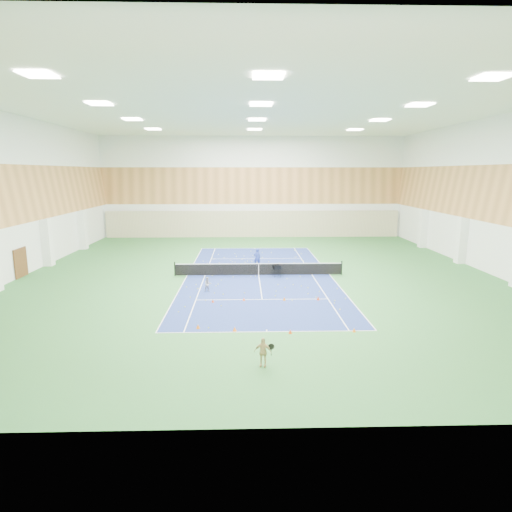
# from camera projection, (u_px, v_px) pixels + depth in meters

# --- Properties ---
(ground) EXTENTS (40.00, 40.00, 0.00)m
(ground) POSITION_uv_depth(u_px,v_px,m) (259.00, 275.00, 32.83)
(ground) COLOR #2D6930
(ground) RESTS_ON ground
(room_shell) EXTENTS (36.00, 40.00, 12.00)m
(room_shell) POSITION_uv_depth(u_px,v_px,m) (259.00, 197.00, 31.68)
(room_shell) COLOR white
(room_shell) RESTS_ON ground
(wood_cladding) EXTENTS (36.00, 40.00, 8.00)m
(wood_cladding) POSITION_uv_depth(u_px,v_px,m) (259.00, 169.00, 31.29)
(wood_cladding) COLOR #C68549
(wood_cladding) RESTS_ON room_shell
(ceiling_light_grid) EXTENTS (21.40, 25.40, 0.06)m
(ceiling_light_grid) POSITION_uv_depth(u_px,v_px,m) (259.00, 113.00, 30.54)
(ceiling_light_grid) COLOR white
(ceiling_light_grid) RESTS_ON room_shell
(court_surface) EXTENTS (10.97, 23.77, 0.01)m
(court_surface) POSITION_uv_depth(u_px,v_px,m) (259.00, 275.00, 32.83)
(court_surface) COLOR navy
(court_surface) RESTS_ON ground
(tennis_balls_scatter) EXTENTS (10.57, 22.77, 0.07)m
(tennis_balls_scatter) POSITION_uv_depth(u_px,v_px,m) (259.00, 275.00, 32.82)
(tennis_balls_scatter) COLOR yellow
(tennis_balls_scatter) RESTS_ON ground
(tennis_net) EXTENTS (12.80, 0.10, 1.10)m
(tennis_net) POSITION_uv_depth(u_px,v_px,m) (259.00, 268.00, 32.73)
(tennis_net) COLOR black
(tennis_net) RESTS_ON ground
(back_curtain) EXTENTS (35.40, 0.16, 3.20)m
(back_curtain) POSITION_uv_depth(u_px,v_px,m) (253.00, 224.00, 51.90)
(back_curtain) COLOR #C6B793
(back_curtain) RESTS_ON ground
(door_left_b) EXTENTS (0.08, 1.80, 2.20)m
(door_left_b) POSITION_uv_depth(u_px,v_px,m) (21.00, 263.00, 32.12)
(door_left_b) COLOR #593319
(door_left_b) RESTS_ON ground
(coach) EXTENTS (0.62, 0.45, 1.59)m
(coach) POSITION_uv_depth(u_px,v_px,m) (257.00, 258.00, 35.46)
(coach) COLOR #213699
(coach) RESTS_ON ground
(child_court) EXTENTS (0.58, 0.53, 0.98)m
(child_court) POSITION_uv_depth(u_px,v_px,m) (208.00, 284.00, 28.26)
(child_court) COLOR #9A9AA2
(child_court) RESTS_ON ground
(child_apron) EXTENTS (0.76, 0.44, 1.22)m
(child_apron) POSITION_uv_depth(u_px,v_px,m) (263.00, 352.00, 17.33)
(child_apron) COLOR tan
(child_apron) RESTS_ON ground
(ball_cart) EXTENTS (0.67, 0.67, 0.96)m
(ball_cart) POSITION_uv_depth(u_px,v_px,m) (277.00, 271.00, 32.19)
(ball_cart) COLOR black
(ball_cart) RESTS_ON ground
(cone_svc_a) EXTENTS (0.18, 0.18, 0.19)m
(cone_svc_a) POSITION_uv_depth(u_px,v_px,m) (213.00, 301.00, 25.96)
(cone_svc_a) COLOR #EE3F0C
(cone_svc_a) RESTS_ON ground
(cone_svc_b) EXTENTS (0.18, 0.18, 0.20)m
(cone_svc_b) POSITION_uv_depth(u_px,v_px,m) (244.00, 299.00, 26.30)
(cone_svc_b) COLOR #E2440B
(cone_svc_b) RESTS_ON ground
(cone_svc_c) EXTENTS (0.20, 0.20, 0.22)m
(cone_svc_c) POSITION_uv_depth(u_px,v_px,m) (284.00, 299.00, 26.34)
(cone_svc_c) COLOR #DA650B
(cone_svc_c) RESTS_ON ground
(cone_svc_d) EXTENTS (0.21, 0.21, 0.23)m
(cone_svc_d) POSITION_uv_depth(u_px,v_px,m) (318.00, 298.00, 26.43)
(cone_svc_d) COLOR red
(cone_svc_d) RESTS_ON ground
(cone_base_a) EXTENTS (0.21, 0.21, 0.23)m
(cone_base_a) POSITION_uv_depth(u_px,v_px,m) (198.00, 326.00, 21.61)
(cone_base_a) COLOR orange
(cone_base_a) RESTS_ON ground
(cone_base_b) EXTENTS (0.22, 0.22, 0.24)m
(cone_base_b) POSITION_uv_depth(u_px,v_px,m) (235.00, 329.00, 21.24)
(cone_base_b) COLOR orange
(cone_base_b) RESTS_ON ground
(cone_base_c) EXTENTS (0.19, 0.19, 0.21)m
(cone_base_c) POSITION_uv_depth(u_px,v_px,m) (290.00, 331.00, 20.96)
(cone_base_c) COLOR #FE4C0D
(cone_base_c) RESTS_ON ground
(cone_base_d) EXTENTS (0.18, 0.18, 0.20)m
(cone_base_d) POSITION_uv_depth(u_px,v_px,m) (354.00, 330.00, 21.17)
(cone_base_d) COLOR orange
(cone_base_d) RESTS_ON ground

